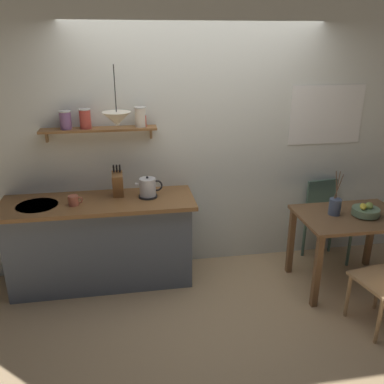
{
  "coord_description": "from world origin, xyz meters",
  "views": [
    {
      "loc": [
        -0.71,
        -3.39,
        2.34
      ],
      "look_at": [
        -0.1,
        0.25,
        0.95
      ],
      "focal_mm": 38.2,
      "sensor_mm": 36.0,
      "label": 1
    }
  ],
  "objects": [
    {
      "name": "wall_shelf",
      "position": [
        -0.92,
        0.49,
        1.6
      ],
      "size": [
        1.08,
        0.2,
        0.32
      ],
      "color": "brown"
    },
    {
      "name": "dining_chair_far",
      "position": [
        1.41,
        0.41,
        0.51
      ],
      "size": [
        0.46,
        0.45,
        0.89
      ],
      "color": "#4C6B5B",
      "rests_on": "ground_plane"
    },
    {
      "name": "pendant_lamp",
      "position": [
        -0.77,
        0.24,
        1.68
      ],
      "size": [
        0.25,
        0.25,
        0.52
      ],
      "color": "black"
    },
    {
      "name": "ground_plane",
      "position": [
        0.0,
        0.0,
        0.0
      ],
      "size": [
        14.0,
        14.0,
        0.0
      ],
      "primitive_type": "plane",
      "color": "tan"
    },
    {
      "name": "knife_block",
      "position": [
        -0.8,
        0.38,
        1.03
      ],
      "size": [
        0.1,
        0.19,
        0.33
      ],
      "color": "brown",
      "rests_on": "kitchen_counter"
    },
    {
      "name": "fruit_bowl",
      "position": [
        1.5,
        -0.16,
        0.81
      ],
      "size": [
        0.26,
        0.26,
        0.14
      ],
      "color": "slate",
      "rests_on": "dining_table"
    },
    {
      "name": "twig_vase",
      "position": [
        1.23,
        -0.07,
        0.84
      ],
      "size": [
        0.11,
        0.11,
        0.44
      ],
      "color": "#475675",
      "rests_on": "dining_table"
    },
    {
      "name": "dining_table",
      "position": [
        1.39,
        -0.12,
        0.63
      ],
      "size": [
        1.0,
        0.71,
        0.76
      ],
      "color": "brown",
      "rests_on": "ground_plane"
    },
    {
      "name": "kitchen_counter",
      "position": [
        -1.0,
        0.32,
        0.46
      ],
      "size": [
        1.83,
        0.63,
        0.9
      ],
      "color": "slate",
      "rests_on": "ground_plane"
    },
    {
      "name": "electric_kettle",
      "position": [
        -0.52,
        0.32,
        0.99
      ],
      "size": [
        0.26,
        0.18,
        0.21
      ],
      "color": "black",
      "rests_on": "kitchen_counter"
    },
    {
      "name": "back_wall",
      "position": [
        0.21,
        0.65,
        1.35
      ],
      "size": [
        6.8,
        0.11,
        2.7
      ],
      "color": "silver",
      "rests_on": "ground_plane"
    },
    {
      "name": "coffee_mug_by_sink",
      "position": [
        -1.21,
        0.23,
        0.95
      ],
      "size": [
        0.13,
        0.09,
        0.09
      ],
      "color": "#C6664C",
      "rests_on": "kitchen_counter"
    }
  ]
}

